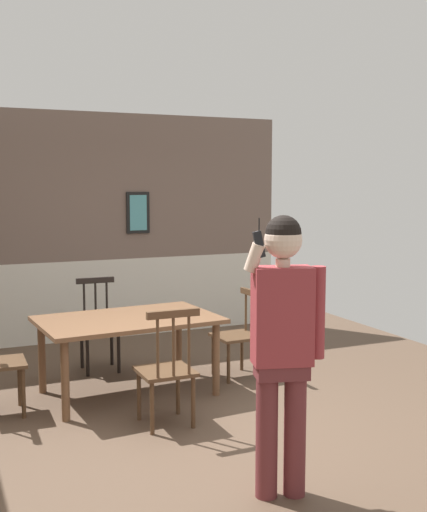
{
  "coord_description": "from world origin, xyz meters",
  "views": [
    {
      "loc": [
        -1.82,
        -4.63,
        1.98
      ],
      "look_at": [
        -0.01,
        -0.55,
        1.48
      ],
      "focal_mm": 44.94,
      "sensor_mm": 36.0,
      "label": 1
    }
  ],
  "objects_px": {
    "dining_table": "(128,326)",
    "chair_near_window": "(167,369)",
    "chair_at_table_head": "(99,326)",
    "chair_opposite_corner": "(239,334)",
    "person_figure": "(283,336)"
  },
  "relations": [
    {
      "from": "chair_near_window",
      "to": "person_figure",
      "type": "distance_m",
      "value": 1.55
    },
    {
      "from": "chair_at_table_head",
      "to": "chair_near_window",
      "type": "bearing_deg",
      "value": 95.98
    },
    {
      "from": "dining_table",
      "to": "chair_at_table_head",
      "type": "distance_m",
      "value": 0.92
    },
    {
      "from": "dining_table",
      "to": "chair_opposite_corner",
      "type": "height_order",
      "value": "chair_opposite_corner"
    },
    {
      "from": "dining_table",
      "to": "chair_opposite_corner",
      "type": "relative_size",
      "value": 1.91
    },
    {
      "from": "chair_near_window",
      "to": "person_figure",
      "type": "xyz_separation_m",
      "value": [
        0.26,
        -1.42,
        0.56
      ]
    },
    {
      "from": "chair_at_table_head",
      "to": "chair_opposite_corner",
      "type": "distance_m",
      "value": 1.5
    },
    {
      "from": "chair_near_window",
      "to": "chair_opposite_corner",
      "type": "distance_m",
      "value": 1.51
    },
    {
      "from": "dining_table",
      "to": "chair_opposite_corner",
      "type": "xyz_separation_m",
      "value": [
        1.2,
        0.08,
        -0.21
      ]
    },
    {
      "from": "chair_near_window",
      "to": "chair_at_table_head",
      "type": "distance_m",
      "value": 1.81
    },
    {
      "from": "chair_near_window",
      "to": "person_figure",
      "type": "relative_size",
      "value": 0.56
    },
    {
      "from": "chair_opposite_corner",
      "to": "person_figure",
      "type": "xyz_separation_m",
      "value": [
        -0.88,
        -2.41,
        0.6
      ]
    },
    {
      "from": "dining_table",
      "to": "chair_near_window",
      "type": "height_order",
      "value": "chair_near_window"
    },
    {
      "from": "dining_table",
      "to": "person_figure",
      "type": "relative_size",
      "value": 0.95
    },
    {
      "from": "chair_near_window",
      "to": "chair_at_table_head",
      "type": "height_order",
      "value": "chair_near_window"
    }
  ]
}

